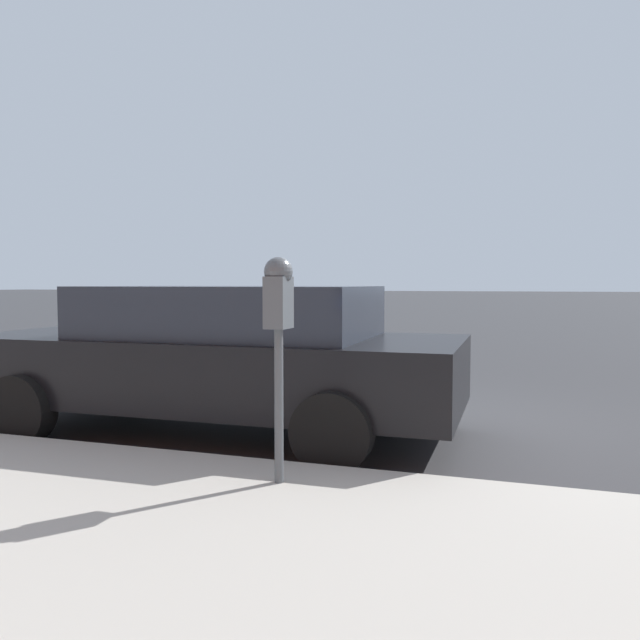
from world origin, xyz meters
TOP-DOWN VIEW (x-y plane):
  - ground_plane at (0.00, 0.00)m, footprint 220.00×220.00m
  - parking_meter at (-2.68, 0.66)m, footprint 0.21×0.19m
  - car_black at (-1.06, 1.95)m, footprint 2.10×4.77m

SIDE VIEW (x-z plane):
  - ground_plane at x=0.00m, z-range 0.00..0.00m
  - car_black at x=-1.06m, z-range 0.05..1.48m
  - parking_meter at x=-2.68m, z-range 0.53..2.03m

